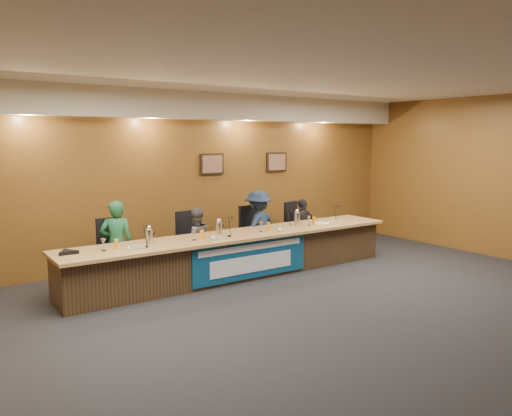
# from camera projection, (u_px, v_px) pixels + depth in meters

# --- Properties ---
(floor) EXTENTS (10.00, 10.00, 0.00)m
(floor) POSITION_uv_depth(u_px,v_px,m) (336.00, 316.00, 6.64)
(floor) COLOR black
(floor) RESTS_ON ground
(ceiling) EXTENTS (10.00, 8.00, 0.04)m
(ceiling) POSITION_uv_depth(u_px,v_px,m) (341.00, 69.00, 6.21)
(ceiling) COLOR silver
(ceiling) RESTS_ON wall_back
(wall_back) EXTENTS (10.00, 0.04, 3.20)m
(wall_back) POSITION_uv_depth(u_px,v_px,m) (193.00, 177.00, 9.68)
(wall_back) COLOR brown
(wall_back) RESTS_ON floor
(soffit) EXTENTS (10.00, 0.50, 0.50)m
(soffit) POSITION_uv_depth(u_px,v_px,m) (198.00, 106.00, 9.29)
(soffit) COLOR beige
(soffit) RESTS_ON wall_back
(dais_body) EXTENTS (6.00, 0.80, 0.70)m
(dais_body) POSITION_uv_depth(u_px,v_px,m) (238.00, 256.00, 8.55)
(dais_body) COLOR #3C2A18
(dais_body) RESTS_ON floor
(dais_top) EXTENTS (6.10, 0.95, 0.05)m
(dais_top) POSITION_uv_depth(u_px,v_px,m) (240.00, 235.00, 8.46)
(dais_top) COLOR #A87D4A
(dais_top) RESTS_ON dais_body
(banner) EXTENTS (2.20, 0.02, 0.65)m
(banner) POSITION_uv_depth(u_px,v_px,m) (252.00, 259.00, 8.21)
(banner) COLOR navy
(banner) RESTS_ON dais_body
(banner_text_upper) EXTENTS (2.00, 0.01, 0.10)m
(banner_text_upper) POSITION_uv_depth(u_px,v_px,m) (252.00, 247.00, 8.17)
(banner_text_upper) COLOR silver
(banner_text_upper) RESTS_ON banner
(banner_text_lower) EXTENTS (1.60, 0.01, 0.28)m
(banner_text_lower) POSITION_uv_depth(u_px,v_px,m) (252.00, 264.00, 8.21)
(banner_text_lower) COLOR silver
(banner_text_lower) RESTS_ON banner
(wall_photo_left) EXTENTS (0.52, 0.04, 0.42)m
(wall_photo_left) POSITION_uv_depth(u_px,v_px,m) (212.00, 164.00, 9.85)
(wall_photo_left) COLOR black
(wall_photo_left) RESTS_ON wall_back
(wall_photo_right) EXTENTS (0.52, 0.04, 0.42)m
(wall_photo_right) POSITION_uv_depth(u_px,v_px,m) (276.00, 162.00, 10.75)
(wall_photo_right) COLOR black
(wall_photo_right) RESTS_ON wall_back
(panelist_a) EXTENTS (0.59, 0.48, 1.39)m
(panelist_a) POSITION_uv_depth(u_px,v_px,m) (117.00, 244.00, 7.87)
(panelist_a) COLOR #175430
(panelist_a) RESTS_ON floor
(panelist_b) EXTENTS (0.64, 0.54, 1.16)m
(panelist_b) POSITION_uv_depth(u_px,v_px,m) (196.00, 241.00, 8.68)
(panelist_b) COLOR #4A494E
(panelist_b) RESTS_ON floor
(panelist_c) EXTENTS (1.02, 0.78, 1.39)m
(panelist_c) POSITION_uv_depth(u_px,v_px,m) (258.00, 227.00, 9.41)
(panelist_c) COLOR #16233B
(panelist_c) RESTS_ON floor
(panelist_d) EXTENTS (0.68, 0.29, 1.15)m
(panelist_d) POSITION_uv_depth(u_px,v_px,m) (303.00, 227.00, 10.05)
(panelist_d) COLOR black
(panelist_d) RESTS_ON floor
(office_chair_a) EXTENTS (0.49, 0.49, 0.08)m
(office_chair_a) POSITION_uv_depth(u_px,v_px,m) (115.00, 256.00, 7.98)
(office_chair_a) COLOR black
(office_chair_a) RESTS_ON floor
(office_chair_b) EXTENTS (0.53, 0.53, 0.08)m
(office_chair_b) POSITION_uv_depth(u_px,v_px,m) (194.00, 246.00, 8.77)
(office_chair_b) COLOR black
(office_chair_b) RESTS_ON floor
(office_chair_c) EXTENTS (0.53, 0.53, 0.08)m
(office_chair_c) POSITION_uv_depth(u_px,v_px,m) (255.00, 237.00, 9.52)
(office_chair_c) COLOR black
(office_chair_c) RESTS_ON floor
(office_chair_d) EXTENTS (0.61, 0.61, 0.08)m
(office_chair_d) POSITION_uv_depth(u_px,v_px,m) (300.00, 231.00, 10.14)
(office_chair_d) COLOR black
(office_chair_d) RESTS_ON floor
(nameplate_a) EXTENTS (0.24, 0.08, 0.10)m
(nameplate_a) POSITION_uv_depth(u_px,v_px,m) (137.00, 247.00, 7.19)
(nameplate_a) COLOR white
(nameplate_a) RESTS_ON dais_top
(microphone_a) EXTENTS (0.07, 0.07, 0.02)m
(microphone_a) POSITION_uv_depth(u_px,v_px,m) (145.00, 247.00, 7.38)
(microphone_a) COLOR black
(microphone_a) RESTS_ON dais_top
(juice_glass_a) EXTENTS (0.06, 0.06, 0.15)m
(juice_glass_a) POSITION_uv_depth(u_px,v_px,m) (116.00, 244.00, 7.22)
(juice_glass_a) COLOR orange
(juice_glass_a) RESTS_ON dais_top
(water_glass_a) EXTENTS (0.08, 0.08, 0.18)m
(water_glass_a) POSITION_uv_depth(u_px,v_px,m) (103.00, 245.00, 7.11)
(water_glass_a) COLOR silver
(water_glass_a) RESTS_ON dais_top
(nameplate_b) EXTENTS (0.24, 0.08, 0.10)m
(nameplate_b) POSITION_uv_depth(u_px,v_px,m) (221.00, 237.00, 7.94)
(nameplate_b) COLOR white
(nameplate_b) RESTS_ON dais_top
(microphone_b) EXTENTS (0.07, 0.07, 0.02)m
(microphone_b) POSITION_uv_depth(u_px,v_px,m) (229.00, 236.00, 8.19)
(microphone_b) COLOR black
(microphone_b) RESTS_ON dais_top
(juice_glass_b) EXTENTS (0.06, 0.06, 0.15)m
(juice_glass_b) POSITION_uv_depth(u_px,v_px,m) (202.00, 235.00, 7.95)
(juice_glass_b) COLOR orange
(juice_glass_b) RESTS_ON dais_top
(water_glass_b) EXTENTS (0.08, 0.08, 0.18)m
(water_glass_b) POSITION_uv_depth(u_px,v_px,m) (194.00, 235.00, 7.87)
(water_glass_b) COLOR silver
(water_glass_b) RESTS_ON dais_top
(nameplate_c) EXTENTS (0.24, 0.08, 0.10)m
(nameplate_c) POSITION_uv_depth(u_px,v_px,m) (286.00, 229.00, 8.66)
(nameplate_c) COLOR white
(nameplate_c) RESTS_ON dais_top
(microphone_c) EXTENTS (0.07, 0.07, 0.02)m
(microphone_c) POSITION_uv_depth(u_px,v_px,m) (288.00, 228.00, 8.90)
(microphone_c) COLOR black
(microphone_c) RESTS_ON dais_top
(juice_glass_c) EXTENTS (0.06, 0.06, 0.15)m
(juice_glass_c) POSITION_uv_depth(u_px,v_px,m) (269.00, 226.00, 8.71)
(juice_glass_c) COLOR orange
(juice_glass_c) RESTS_ON dais_top
(water_glass_c) EXTENTS (0.08, 0.08, 0.18)m
(water_glass_c) POSITION_uv_depth(u_px,v_px,m) (261.00, 227.00, 8.60)
(water_glass_c) COLOR silver
(water_glass_c) RESTS_ON dais_top
(nameplate_d) EXTENTS (0.24, 0.08, 0.10)m
(nameplate_d) POSITION_uv_depth(u_px,v_px,m) (333.00, 222.00, 9.31)
(nameplate_d) COLOR white
(nameplate_d) RESTS_ON dais_top
(microphone_d) EXTENTS (0.07, 0.07, 0.02)m
(microphone_d) POSITION_uv_depth(u_px,v_px,m) (334.00, 222.00, 9.54)
(microphone_d) COLOR black
(microphone_d) RESTS_ON dais_top
(juice_glass_d) EXTENTS (0.06, 0.06, 0.15)m
(juice_glass_d) POSITION_uv_depth(u_px,v_px,m) (314.00, 221.00, 9.32)
(juice_glass_d) COLOR orange
(juice_glass_d) RESTS_ON dais_top
(water_glass_d) EXTENTS (0.08, 0.08, 0.18)m
(water_glass_d) POSITION_uv_depth(u_px,v_px,m) (309.00, 221.00, 9.21)
(water_glass_d) COLOR silver
(water_glass_d) RESTS_ON dais_top
(carafe_left) EXTENTS (0.12, 0.12, 0.23)m
(carafe_left) POSITION_uv_depth(u_px,v_px,m) (149.00, 237.00, 7.58)
(carafe_left) COLOR silver
(carafe_left) RESTS_ON dais_top
(carafe_mid) EXTENTS (0.11, 0.11, 0.23)m
(carafe_mid) POSITION_uv_depth(u_px,v_px,m) (219.00, 229.00, 8.27)
(carafe_mid) COLOR silver
(carafe_mid) RESTS_ON dais_top
(carafe_right) EXTENTS (0.11, 0.11, 0.25)m
(carafe_right) POSITION_uv_depth(u_px,v_px,m) (297.00, 219.00, 9.20)
(carafe_right) COLOR silver
(carafe_right) RESTS_ON dais_top
(speakerphone) EXTENTS (0.32, 0.32, 0.05)m
(speakerphone) POSITION_uv_depth(u_px,v_px,m) (68.00, 252.00, 6.94)
(speakerphone) COLOR black
(speakerphone) RESTS_ON dais_top
(paper_stack) EXTENTS (0.26, 0.33, 0.01)m
(paper_stack) POSITION_uv_depth(u_px,v_px,m) (323.00, 223.00, 9.48)
(paper_stack) COLOR white
(paper_stack) RESTS_ON dais_top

